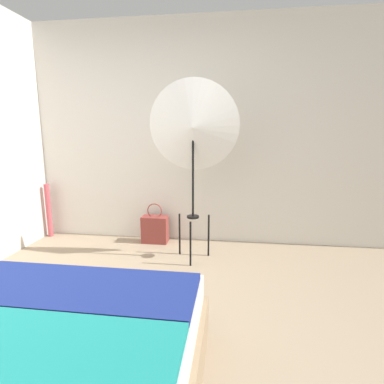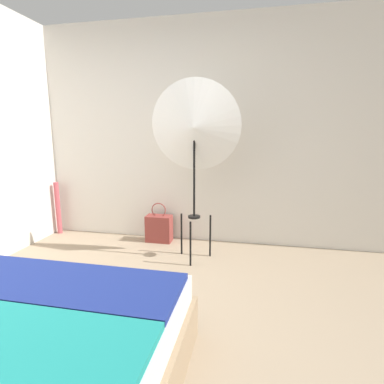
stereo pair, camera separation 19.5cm
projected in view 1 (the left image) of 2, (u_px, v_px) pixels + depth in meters
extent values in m
plane|color=gray|center=(78.00, 357.00, 1.79)|extent=(14.00, 14.00, 0.00)
cube|color=silver|center=(159.00, 134.00, 3.59)|extent=(8.00, 0.05, 2.60)
cube|color=#197F7A|center=(4.00, 348.00, 1.22)|extent=(1.46, 0.48, 0.04)
cube|color=navy|center=(68.00, 287.00, 1.70)|extent=(1.46, 0.48, 0.04)
cylinder|color=black|center=(190.00, 244.00, 2.98)|extent=(0.02, 0.02, 0.46)
cylinder|color=black|center=(180.00, 234.00, 3.27)|extent=(0.02, 0.02, 0.46)
cylinder|color=black|center=(209.00, 235.00, 3.23)|extent=(0.02, 0.02, 0.46)
cylinder|color=black|center=(193.00, 217.00, 3.11)|extent=(0.13, 0.13, 0.02)
cylinder|color=black|center=(193.00, 173.00, 3.02)|extent=(0.02, 0.02, 0.92)
cone|color=white|center=(193.00, 126.00, 2.93)|extent=(0.92, 0.28, 0.93)
cube|color=brown|center=(155.00, 229.00, 3.64)|extent=(0.31, 0.17, 0.33)
torus|color=brown|center=(155.00, 211.00, 3.60)|extent=(0.18, 0.01, 0.18)
cylinder|color=#BC4C56|center=(49.00, 210.00, 3.82)|extent=(0.06, 0.06, 0.69)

